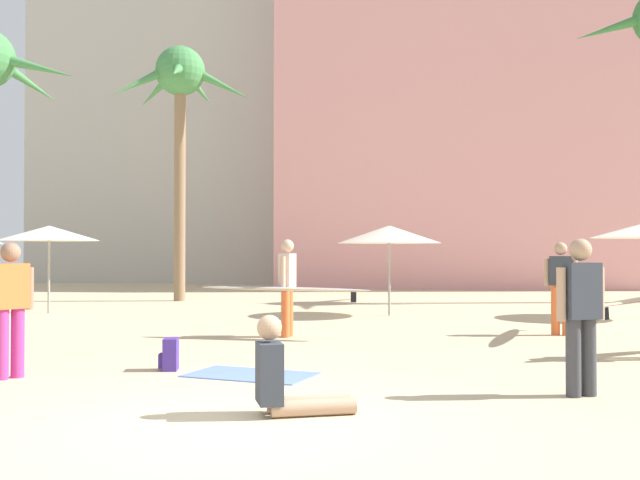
# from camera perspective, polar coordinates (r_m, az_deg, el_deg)

# --- Properties ---
(ground) EXTENTS (120.00, 120.00, 0.00)m
(ground) POSITION_cam_1_polar(r_m,az_deg,el_deg) (6.76, -6.72, -14.21)
(ground) COLOR #C6B28C
(hotel_pink) EXTENTS (16.78, 8.28, 18.13)m
(hotel_pink) POSITION_cam_1_polar(r_m,az_deg,el_deg) (36.15, 11.06, 10.98)
(hotel_pink) COLOR pink
(hotel_pink) RESTS_ON ground
(hotel_tower_gray) EXTENTS (13.80, 9.86, 26.33)m
(hotel_tower_gray) POSITION_cam_1_polar(r_m,az_deg,el_deg) (44.53, -10.89, 14.09)
(hotel_tower_gray) COLOR #BCB7AD
(hotel_tower_gray) RESTS_ON ground
(palm_tree_far_left) EXTENTS (4.42, 4.95, 8.30)m
(palm_tree_far_left) POSITION_cam_1_polar(r_m,az_deg,el_deg) (24.56, -10.94, 11.41)
(palm_tree_far_left) COLOR #896B4C
(palm_tree_far_left) RESTS_ON ground
(cafe_umbrella_1) EXTENTS (2.53, 2.53, 2.25)m
(cafe_umbrella_1) POSITION_cam_1_polar(r_m,az_deg,el_deg) (19.90, -20.50, 0.50)
(cafe_umbrella_1) COLOR gray
(cafe_umbrella_1) RESTS_ON ground
(cafe_umbrella_2) EXTENTS (2.58, 2.58, 2.23)m
(cafe_umbrella_2) POSITION_cam_1_polar(r_m,az_deg,el_deg) (18.06, 5.46, 0.44)
(cafe_umbrella_2) COLOR gray
(cafe_umbrella_2) RESTS_ON ground
(beach_towel) EXTENTS (1.75, 1.30, 0.01)m
(beach_towel) POSITION_cam_1_polar(r_m,az_deg,el_deg) (9.35, -5.44, -10.49)
(beach_towel) COLOR #6684E0
(beach_towel) RESTS_ON ground
(backpack) EXTENTS (0.29, 0.33, 0.42)m
(backpack) POSITION_cam_1_polar(r_m,az_deg,el_deg) (9.87, -11.71, -8.82)
(backpack) COLOR #452D89
(backpack) RESTS_ON ground
(person_near_left) EXTENTS (3.19, 0.91, 1.80)m
(person_near_left) POSITION_cam_1_polar(r_m,az_deg,el_deg) (13.30, -2.67, -3.59)
(person_near_left) COLOR orange
(person_near_left) RESTS_ON ground
(person_far_left) EXTENTS (1.01, 3.06, 1.75)m
(person_far_left) POSITION_cam_1_polar(r_m,az_deg,el_deg) (14.29, 18.49, -3.42)
(person_far_left) COLOR orange
(person_far_left) RESTS_ON ground
(person_far_right) EXTENTS (0.58, 0.37, 1.70)m
(person_far_right) POSITION_cam_1_polar(r_m,az_deg,el_deg) (8.35, 19.80, -5.18)
(person_far_right) COLOR #3D3D42
(person_far_right) RESTS_ON ground
(person_mid_right) EXTENTS (0.41, 0.56, 1.67)m
(person_mid_right) POSITION_cam_1_polar(r_m,az_deg,el_deg) (9.75, -23.16, -4.63)
(person_mid_right) COLOR #B7337F
(person_mid_right) RESTS_ON ground
(person_mid_center) EXTENTS (1.00, 0.67, 0.96)m
(person_mid_center) POSITION_cam_1_polar(r_m,az_deg,el_deg) (7.05, -2.69, -10.91)
(person_mid_center) COLOR tan
(person_mid_center) RESTS_ON ground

